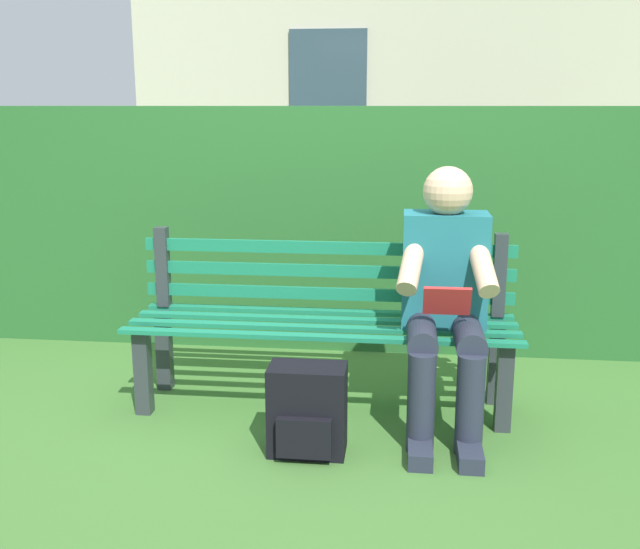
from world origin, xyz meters
name	(u,v)px	position (x,y,z in m)	size (l,w,h in m)	color
ground	(322,407)	(0.00, 0.00, 0.00)	(60.00, 60.00, 0.00)	#3D6B2D
park_bench	(324,318)	(0.00, -0.07, 0.43)	(1.81, 0.47, 0.83)	#2D3338
person_seated	(445,293)	(-0.56, 0.10, 0.61)	(0.44, 0.73, 1.16)	#1E6672
hedge_backdrop	(406,221)	(-0.38, -1.17, 0.73)	(6.56, 0.72, 1.50)	#265B28
backpack	(307,411)	(0.01, 0.47, 0.18)	(0.32, 0.26, 0.38)	black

